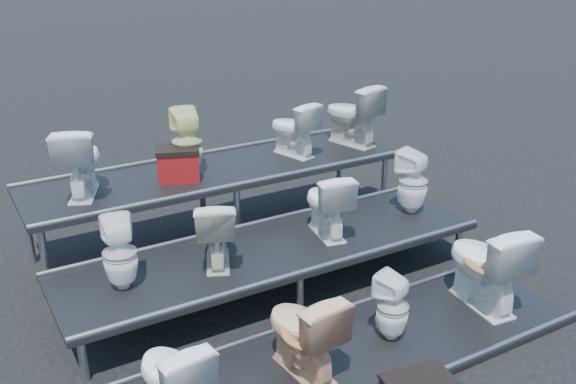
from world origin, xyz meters
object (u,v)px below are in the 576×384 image
toilet_7 (413,182)px  toilet_11 (352,114)px  toilet_10 (293,128)px  toilet_9 (187,142)px  toilet_3 (485,264)px  toilet_0 (172,378)px  red_crate (178,165)px  toilet_1 (303,331)px  toilet_8 (79,160)px  toilet_5 (216,231)px  toilet_6 (327,203)px  toilet_4 (120,253)px  toilet_2 (393,307)px

toilet_7 → toilet_11: 1.37m
toilet_10 → toilet_11: (0.83, 0.00, 0.06)m
toilet_7 → toilet_9: toilet_9 is taller
toilet_3 → toilet_7: toilet_7 is taller
toilet_7 → toilet_11: size_ratio=0.93×
toilet_0 → red_crate: bearing=-119.4°
toilet_1 → toilet_8: bearing=-74.1°
toilet_5 → toilet_8: 1.62m
toilet_6 → toilet_11: (1.21, 1.30, 0.44)m
toilet_8 → toilet_11: toilet_11 is taller
toilet_4 → toilet_9: 1.79m
toilet_0 → toilet_10: bearing=-140.6°
toilet_0 → toilet_9: 2.98m
toilet_4 → toilet_2: bearing=155.9°
toilet_5 → toilet_9: toilet_9 is taller
toilet_0 → toilet_11: (3.35, 2.60, 0.83)m
toilet_1 → toilet_4: 1.69m
toilet_1 → toilet_4: (-1.02, 1.30, 0.36)m
toilet_3 → red_crate: red_crate is taller
toilet_6 → toilet_3: bearing=134.8°
toilet_0 → toilet_8: size_ratio=0.97×
toilet_2 → toilet_11: (1.39, 2.60, 0.87)m
toilet_0 → toilet_5: toilet_5 is taller
toilet_5 → toilet_8: (-0.86, 1.30, 0.44)m
toilet_0 → toilet_5: 1.65m
toilet_9 → toilet_10: (1.31, 0.00, -0.04)m
toilet_5 → toilet_7: (2.31, 0.00, 0.03)m
toilet_1 → toilet_4: toilet_4 is taller
toilet_3 → toilet_0: bearing=6.5°
toilet_1 → toilet_0: bearing=-5.0°
toilet_10 → toilet_11: bearing=165.3°
toilet_9 → toilet_11: (2.14, 0.00, 0.01)m
toilet_2 → toilet_8: bearing=-73.0°
toilet_1 → toilet_7: 2.56m
toilet_5 → toilet_10: bearing=-116.7°
toilet_3 → toilet_6: size_ratio=1.26×
toilet_0 → toilet_5: (0.94, 1.30, 0.38)m
toilet_1 → toilet_2: 0.89m
toilet_0 → toilet_10: (2.52, 2.60, 0.77)m
toilet_8 → toilet_9: size_ratio=0.99×
toilet_7 → toilet_11: (0.10, 1.30, 0.43)m
toilet_7 → red_crate: size_ratio=1.65×
toilet_9 → toilet_11: size_ratio=0.97×
toilet_2 → toilet_6: size_ratio=0.90×
toilet_0 → toilet_11: 4.32m
toilet_7 → toilet_4: bearing=-21.1°
toilet_6 → toilet_10: (0.38, 1.30, 0.38)m
toilet_10 → red_crate: 1.46m
red_crate → toilet_9: bearing=50.5°
toilet_2 → toilet_10: (0.56, 2.60, 0.82)m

